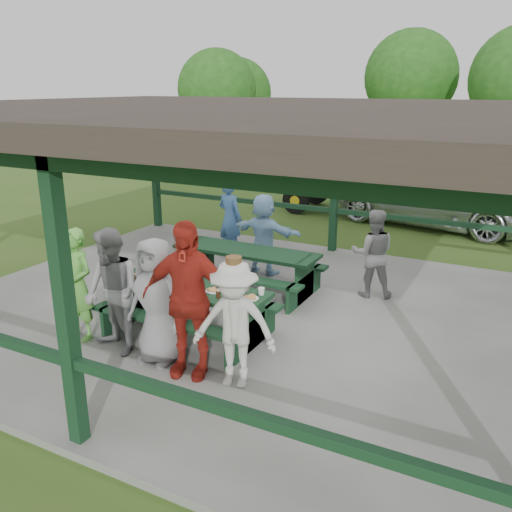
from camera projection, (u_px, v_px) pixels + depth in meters
The scene contains 19 objects.
ground at pixel (252, 316), 8.87m from camera, with size 90.00×90.00×0.00m, color #36591B.
concrete_slab at pixel (252, 313), 8.85m from camera, with size 10.00×8.00×0.10m, color slate.
pavilion_structure at pixel (251, 117), 7.91m from camera, with size 10.60×8.60×3.24m.
picnic_table_near at pixel (188, 304), 7.86m from camera, with size 2.44×1.39×0.75m.
picnic_table_far at pixel (246, 264), 9.61m from camera, with size 2.62×1.39×0.75m.
table_setting at pixel (190, 284), 7.76m from camera, with size 2.23×0.45×0.10m.
contestant_green at pixel (77, 285), 7.65m from camera, with size 0.60×0.39×1.63m, color #56A53A.
contestant_grey_left at pixel (112, 292), 7.22m from camera, with size 0.84×0.66×1.74m, color gray.
contestant_grey_mid at pixel (156, 301), 6.98m from camera, with size 0.83×0.54×1.69m, color gray.
contestant_red at pixel (187, 299), 6.64m from camera, with size 1.17×0.49×2.00m, color #A32419.
contestant_white_fedora at pixel (234, 324), 6.42m from camera, with size 1.13×0.80×1.64m.
spectator_lblue at pixel (264, 234), 10.37m from camera, with size 1.45×0.46×1.57m, color #97C3E9.
spectator_blue at pixel (230, 218), 11.33m from camera, with size 0.62×0.40×1.69m, color #3A6397.
spectator_grey at pixel (373, 253), 9.23m from camera, with size 0.74×0.58×1.53m, color gray.
pickup_truck at pixel (442, 198), 14.41m from camera, with size 2.47×5.36×1.49m, color silver.
farm_trailer at pixel (337, 188), 15.92m from camera, with size 4.05×1.81×1.42m.
tree_far_left at pixel (236, 94), 23.80m from camera, with size 3.06×3.06×4.78m.
tree_left at pixel (411, 77), 21.67m from camera, with size 3.69×3.69×5.76m.
tree_edge_left at pixel (217, 90), 22.32m from camera, with size 3.24×3.24×5.06m.
Camera 1 is at (3.84, -7.20, 3.61)m, focal length 38.00 mm.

